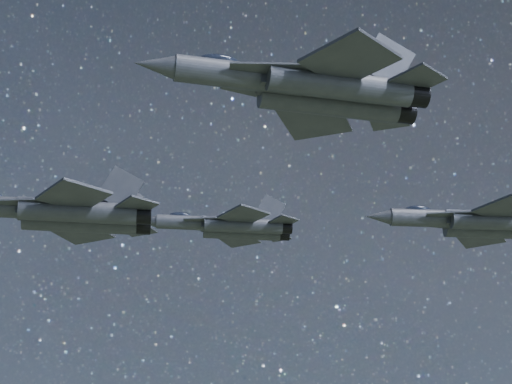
# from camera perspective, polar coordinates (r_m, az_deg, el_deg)

# --- Properties ---
(jet_lead) EXTENTS (18.52, 12.47, 4.67)m
(jet_lead) POSITION_cam_1_polar(r_m,az_deg,el_deg) (67.48, -12.92, -1.35)
(jet_lead) COLOR #343741
(jet_left) EXTENTS (15.55, 10.52, 3.92)m
(jet_left) POSITION_cam_1_polar(r_m,az_deg,el_deg) (81.34, -1.77, -2.29)
(jet_left) COLOR #343741
(jet_right) EXTENTS (18.95, 12.50, 4.85)m
(jet_right) POSITION_cam_1_polar(r_m,az_deg,el_deg) (53.99, 3.69, 6.97)
(jet_right) COLOR #343741
(jet_slot) EXTENTS (16.26, 11.05, 4.09)m
(jet_slot) POSITION_cam_1_polar(r_m,az_deg,el_deg) (71.40, 14.65, -1.96)
(jet_slot) COLOR #343741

